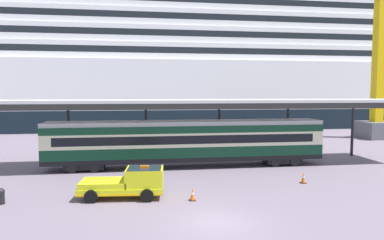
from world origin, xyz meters
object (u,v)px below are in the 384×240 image
(quay_bollard, at_px, (1,196))
(traffic_cone_mid, at_px, (303,178))
(service_truck, at_px, (130,182))
(traffic_cone_near, at_px, (193,195))
(cruise_ship, at_px, (194,59))
(train_carriage, at_px, (187,141))

(quay_bollard, bearing_deg, traffic_cone_mid, 5.55)
(service_truck, bearing_deg, traffic_cone_mid, 7.72)
(traffic_cone_near, bearing_deg, quay_bollard, 175.37)
(traffic_cone_mid, relative_size, quay_bollard, 0.82)
(cruise_ship, xyz_separation_m, train_carriage, (-6.37, -38.97, -11.03))
(cruise_ship, distance_m, traffic_cone_near, 50.73)
(traffic_cone_near, bearing_deg, traffic_cone_mid, 18.43)
(cruise_ship, bearing_deg, traffic_cone_near, -98.46)
(service_truck, height_order, traffic_cone_mid, service_truck)
(train_carriage, height_order, quay_bollard, train_carriage)
(cruise_ship, bearing_deg, train_carriage, -99.28)
(quay_bollard, bearing_deg, cruise_ship, 68.68)
(cruise_ship, distance_m, train_carriage, 41.00)
(cruise_ship, height_order, quay_bollard, cruise_ship)
(cruise_ship, bearing_deg, traffic_cone_mid, -88.30)
(service_truck, xyz_separation_m, traffic_cone_near, (3.82, -1.18, -0.62))
(service_truck, relative_size, traffic_cone_mid, 6.80)
(cruise_ship, relative_size, traffic_cone_mid, 177.68)
(service_truck, bearing_deg, cruise_ship, 76.87)
(train_carriage, xyz_separation_m, traffic_cone_mid, (7.72, -6.68, -1.92))
(cruise_ship, height_order, service_truck, cruise_ship)
(cruise_ship, relative_size, service_truck, 26.12)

